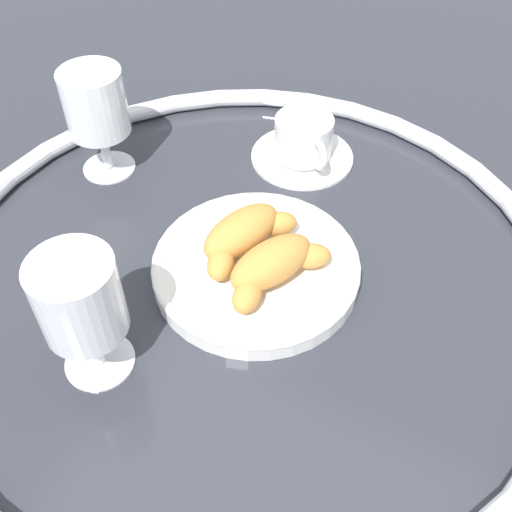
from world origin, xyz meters
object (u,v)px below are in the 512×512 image
juice_glass_left (95,106)px  pastry_plate (256,267)px  coffee_cup_near (304,143)px  croissant_small (273,265)px  juice_glass_right (80,303)px  croissant_large (243,234)px

juice_glass_left → pastry_plate: bearing=72.6°
pastry_plate → coffee_cup_near: coffee_cup_near is taller
croissant_small → coffee_cup_near: croissant_small is taller
pastry_plate → juice_glass_left: (-0.08, -0.26, 0.08)m
juice_glass_right → pastry_plate: bearing=153.3°
coffee_cup_near → juice_glass_left: (0.13, -0.22, 0.07)m
croissant_small → juice_glass_right: (0.16, -0.11, 0.05)m
pastry_plate → coffee_cup_near: 0.22m
juice_glass_left → juice_glass_right: same height
juice_glass_right → juice_glass_left: bearing=-145.7°
croissant_small → coffee_cup_near: (-0.23, -0.06, -0.02)m
pastry_plate → croissant_large: (-0.01, -0.02, 0.03)m
croissant_large → juice_glass_right: juice_glass_right is taller
pastry_plate → croissant_small: 0.04m
croissant_small → coffee_cup_near: bearing=-164.3°
juice_glass_left → juice_glass_right: 0.30m
pastry_plate → juice_glass_right: (0.17, -0.09, 0.08)m
coffee_cup_near → juice_glass_right: bearing=-7.3°
pastry_plate → croissant_small: bearing=62.0°
pastry_plate → croissant_large: croissant_large is taller
croissant_small → juice_glass_left: juice_glass_left is taller
croissant_large → juice_glass_right: (0.18, -0.06, 0.05)m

